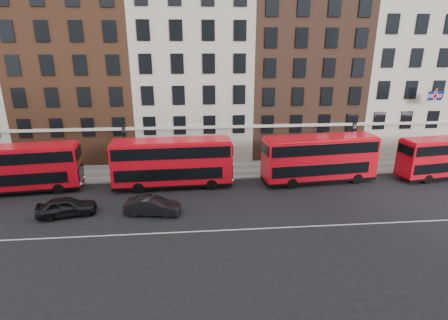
{
  "coord_description": "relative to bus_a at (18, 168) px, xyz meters",
  "views": [
    {
      "loc": [
        -0.16,
        -24.14,
        12.74
      ],
      "look_at": [
        2.46,
        5.0,
        3.0
      ],
      "focal_mm": 28.0,
      "sensor_mm": 36.0,
      "label": 1
    }
  ],
  "objects": [
    {
      "name": "iron_railings",
      "position": [
        15.72,
        6.21,
        -1.67
      ],
      "size": [
        6.6,
        0.06,
        1.0
      ],
      "primitive_type": null,
      "color": "black",
      "rests_on": "pavement"
    },
    {
      "name": "bus_c",
      "position": [
        27.4,
        0.0,
        0.12
      ],
      "size": [
        11.04,
        3.61,
        4.56
      ],
      "rotation": [
        0.0,
        0.0,
        0.09
      ],
      "color": "red",
      "rests_on": "ground"
    },
    {
      "name": "pavement",
      "position": [
        15.72,
        4.01,
        -2.25
      ],
      "size": [
        80.0,
        5.0,
        0.15
      ],
      "primitive_type": "cube",
      "color": "slate",
      "rests_on": "ground"
    },
    {
      "name": "building_terrace",
      "position": [
        15.42,
        11.39,
        7.92
      ],
      "size": [
        64.0,
        11.95,
        22.0
      ],
      "color": "#BBB6A2",
      "rests_on": "ground"
    },
    {
      "name": "kerb",
      "position": [
        15.72,
        1.51,
        -2.24
      ],
      "size": [
        80.0,
        0.3,
        0.16
      ],
      "primitive_type": "cube",
      "color": "gray",
      "rests_on": "ground"
    },
    {
      "name": "bus_b",
      "position": [
        13.53,
        0.0,
        0.12
      ],
      "size": [
        10.94,
        2.96,
        4.56
      ],
      "rotation": [
        0.0,
        0.0,
        0.03
      ],
      "color": "red",
      "rests_on": "ground"
    },
    {
      "name": "car_rear",
      "position": [
        5.58,
        -5.07,
        -1.57
      ],
      "size": [
        4.65,
        2.59,
        1.5
      ],
      "primitive_type": "imported",
      "rotation": [
        0.0,
        0.0,
        1.77
      ],
      "color": "black",
      "rests_on": "ground"
    },
    {
      "name": "bus_d",
      "position": [
        40.36,
        -0.0,
        -0.11
      ],
      "size": [
        10.04,
        3.65,
        4.12
      ],
      "rotation": [
        0.0,
        0.0,
        0.13
      ],
      "color": "red",
      "rests_on": "ground"
    },
    {
      "name": "ground",
      "position": [
        15.72,
        -6.49,
        -2.32
      ],
      "size": [
        120.0,
        120.0,
        0.0
      ],
      "primitive_type": "plane",
      "color": "black",
      "rests_on": "ground"
    },
    {
      "name": "car_front",
      "position": [
        12.19,
        -5.45,
        -1.62
      ],
      "size": [
        4.46,
        2.13,
        1.41
      ],
      "primitive_type": "imported",
      "rotation": [
        0.0,
        0.0,
        1.42
      ],
      "color": "black",
      "rests_on": "ground"
    },
    {
      "name": "bus_a",
      "position": [
        0.0,
        0.0,
        0.0
      ],
      "size": [
        10.5,
        3.54,
        4.33
      ],
      "rotation": [
        0.0,
        0.0,
        0.11
      ],
      "color": "red",
      "rests_on": "ground"
    },
    {
      "name": "lamp_post_left",
      "position": [
        8.9,
        2.76,
        0.76
      ],
      "size": [
        0.44,
        0.44,
        5.33
      ],
      "color": "black",
      "rests_on": "pavement"
    },
    {
      "name": "road_centre_line",
      "position": [
        15.72,
        -8.49,
        -2.32
      ],
      "size": [
        70.0,
        0.12,
        0.01
      ],
      "primitive_type": "cube",
      "color": "white",
      "rests_on": "ground"
    },
    {
      "name": "traffic_light",
      "position": [
        39.47,
        1.61,
        0.12
      ],
      "size": [
        0.25,
        0.45,
        3.27
      ],
      "color": "black",
      "rests_on": "pavement"
    },
    {
      "name": "lamp_post_right",
      "position": [
        31.63,
        2.27,
        0.76
      ],
      "size": [
        0.44,
        0.44,
        5.33
      ],
      "color": "black",
      "rests_on": "pavement"
    }
  ]
}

